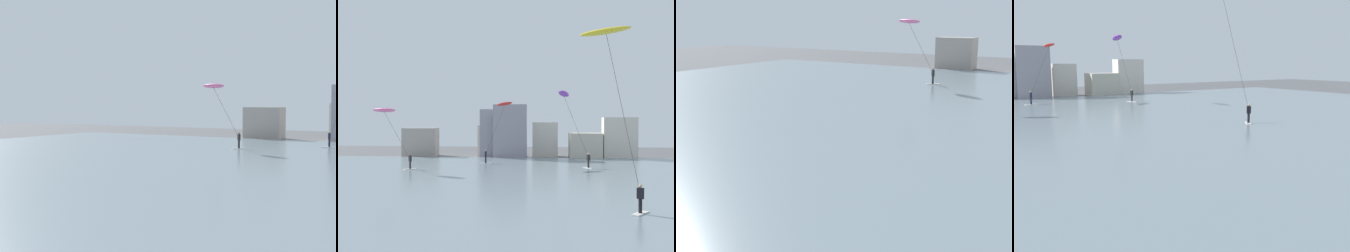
# 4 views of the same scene
# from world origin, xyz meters

# --- Properties ---
(water_bay) EXTENTS (84.00, 52.00, 0.10)m
(water_bay) POSITION_xyz_m (0.00, 30.93, 0.05)
(water_bay) COLOR gray
(water_bay) RESTS_ON ground
(far_shore_buildings) EXTENTS (33.03, 5.48, 7.40)m
(far_shore_buildings) POSITION_xyz_m (-0.20, 58.67, 2.78)
(far_shore_buildings) COLOR #A89E93
(far_shore_buildings) RESTS_ON ground
(kitesurfer_purple) EXTENTS (4.12, 4.35, 8.23)m
(kitesurfer_purple) POSITION_xyz_m (5.16, 43.21, 7.16)
(kitesurfer_purple) COLOR silver
(kitesurfer_purple) RESTS_ON water_bay
(kitesurfer_red) EXTENTS (4.15, 2.35, 7.44)m
(kitesurfer_red) POSITION_xyz_m (-1.96, 48.10, 6.15)
(kitesurfer_red) COLOR silver
(kitesurfer_red) RESTS_ON water_bay
(kitesurfer_pink) EXTENTS (5.03, 2.42, 6.50)m
(kitesurfer_pink) POSITION_xyz_m (-13.52, 42.38, 5.77)
(kitesurfer_pink) COLOR silver
(kitesurfer_pink) RESTS_ON water_bay
(kitesurfer_yellow) EXTENTS (4.18, 3.97, 11.05)m
(kitesurfer_yellow) POSITION_xyz_m (6.39, 25.63, 9.91)
(kitesurfer_yellow) COLOR silver
(kitesurfer_yellow) RESTS_ON water_bay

